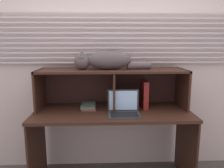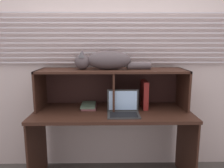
% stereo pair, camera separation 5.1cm
% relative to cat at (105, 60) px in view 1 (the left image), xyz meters
% --- Properties ---
extents(back_panel_with_blinds, '(4.40, 0.08, 2.50)m').
position_rel_cat_xyz_m(back_panel_with_blinds, '(0.07, 0.25, -0.01)').
color(back_panel_with_blinds, beige).
rests_on(back_panel_with_blinds, ground).
extents(desk, '(1.55, 0.64, 0.77)m').
position_rel_cat_xyz_m(desk, '(0.07, -0.11, -0.64)').
color(desk, '#391E15').
rests_on(desk, ground).
extents(hutch_shelf_unit, '(1.49, 0.40, 0.40)m').
position_rel_cat_xyz_m(hutch_shelf_unit, '(0.07, 0.03, -0.20)').
color(hutch_shelf_unit, '#391E15').
rests_on(hutch_shelf_unit, desk).
extents(cat, '(0.77, 0.20, 0.19)m').
position_rel_cat_xyz_m(cat, '(0.00, 0.00, 0.00)').
color(cat, '#504447').
rests_on(cat, hutch_shelf_unit).
extents(laptop, '(0.30, 0.22, 0.22)m').
position_rel_cat_xyz_m(laptop, '(0.17, -0.22, -0.44)').
color(laptop, '#313131').
rests_on(laptop, desk).
extents(binder_upright, '(0.05, 0.22, 0.28)m').
position_rel_cat_xyz_m(binder_upright, '(0.40, -0.00, -0.35)').
color(binder_upright, maroon).
rests_on(binder_upright, desk).
extents(book_stack, '(0.16, 0.25, 0.04)m').
position_rel_cat_xyz_m(book_stack, '(-0.17, 0.00, -0.47)').
color(book_stack, brown).
rests_on(book_stack, desk).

